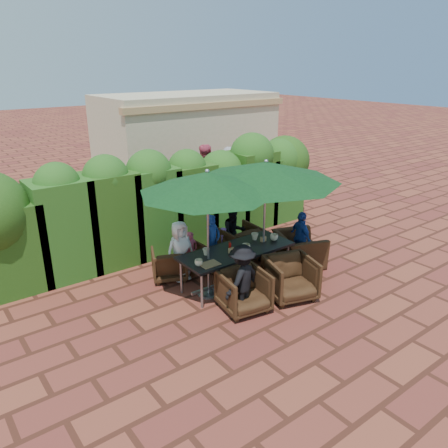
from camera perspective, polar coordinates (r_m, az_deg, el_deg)
ground at (r=8.96m, az=0.78°, el=-7.58°), size 80.00×80.00×0.00m
dining_table at (r=8.60m, az=1.65°, el=-3.80°), size 2.35×0.90×0.75m
umbrella_left at (r=7.69m, az=-2.20°, el=5.40°), size 2.47×2.47×2.46m
umbrella_right at (r=8.51m, az=5.49°, el=6.80°), size 2.92×2.92×2.46m
chair_far_left at (r=9.03m, az=-7.17°, el=-5.00°), size 0.89×0.87×0.70m
chair_far_mid at (r=9.44m, az=-1.22°, el=-3.69°), size 0.69×0.65×0.70m
chair_far_right at (r=9.80m, az=2.02°, el=-2.26°), size 0.88×0.83×0.86m
chair_near_left at (r=7.85m, az=2.62°, el=-8.51°), size 0.91×0.87×0.82m
chair_near_right at (r=8.33m, az=8.72°, el=-6.76°), size 1.04×1.01×0.87m
chair_end_right at (r=9.71m, az=9.80°, el=-2.60°), size 1.02×1.23×0.92m
adult_far_left at (r=8.88m, az=-5.75°, el=-3.47°), size 0.63×0.39×1.25m
adult_far_mid at (r=9.31m, az=-1.51°, el=-2.33°), size 0.52×0.47×1.21m
adult_far_right at (r=9.81m, az=1.30°, el=-1.14°), size 0.64×0.46×1.21m
adult_near_left at (r=7.69m, az=2.35°, el=-7.21°), size 0.89×0.58×1.28m
adult_end_right at (r=9.72m, az=10.00°, el=-1.76°), size 0.48×0.75×1.18m
child_left at (r=9.27m, az=-4.29°, el=-3.61°), size 0.36×0.31×0.88m
child_right at (r=9.72m, az=0.07°, el=-2.67°), size 0.34×0.30×0.79m
pedestrian_a at (r=12.70m, az=-4.77°, el=5.27°), size 1.64×1.61×1.81m
pedestrian_b at (r=13.29m, az=-2.63°, el=6.25°), size 0.94×0.59×1.93m
pedestrian_c at (r=13.91m, az=0.75°, el=6.52°), size 1.20×1.08×1.74m
cup_a at (r=7.90m, az=-3.33°, el=-5.05°), size 0.15×0.15×0.12m
cup_b at (r=8.32m, az=-2.35°, el=-3.63°), size 0.14×0.14×0.13m
cup_c at (r=8.50m, az=2.88°, el=-3.07°), size 0.17×0.17×0.14m
cup_d at (r=9.04m, az=4.05°, el=-1.63°), size 0.15×0.15×0.14m
cup_e at (r=9.05m, az=6.55°, el=-1.72°), size 0.17×0.17×0.13m
ketchup_bottle at (r=8.47m, az=0.80°, el=-3.03°), size 0.04×0.04×0.17m
sauce_bottle at (r=8.54m, az=0.72°, el=-2.83°), size 0.04×0.04×0.17m
serving_tray at (r=7.95m, az=-1.88°, el=-5.26°), size 0.35×0.25×0.02m
number_block_left at (r=8.40m, az=0.99°, el=-3.48°), size 0.12×0.06×0.10m
number_block_right at (r=8.97m, az=5.16°, el=-1.97°), size 0.12×0.06×0.10m
hedge_wall at (r=10.25m, az=-7.25°, el=3.94°), size 9.10×1.60×2.52m
building at (r=15.87m, az=-4.82°, el=10.89°), size 6.20×3.08×3.20m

